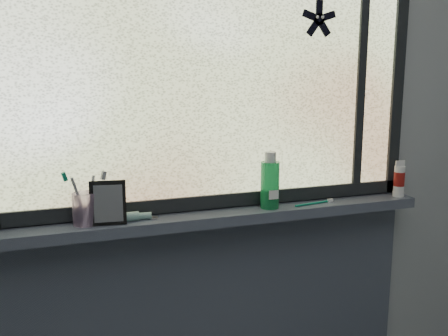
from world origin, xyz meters
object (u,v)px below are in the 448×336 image
vanity_mirror (108,203)px  cream_tube (399,177)px  mouthwash_bottle (270,180)px  toothbrush_cup (85,209)px

vanity_mirror → cream_tube: bearing=7.8°
vanity_mirror → cream_tube: size_ratio=1.40×
mouthwash_bottle → vanity_mirror: bearing=-178.9°
vanity_mirror → toothbrush_cup: bearing=168.2°
toothbrush_cup → mouthwash_bottle: 0.67m
vanity_mirror → mouthwash_bottle: size_ratio=0.85×
mouthwash_bottle → cream_tube: (0.58, -0.01, -0.03)m
cream_tube → vanity_mirror: bearing=-180.0°
mouthwash_bottle → cream_tube: bearing=-1.1°
vanity_mirror → mouthwash_bottle: mouthwash_bottle is taller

